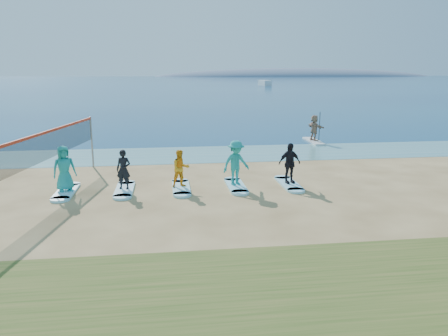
{
  "coord_description": "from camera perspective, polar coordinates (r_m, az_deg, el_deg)",
  "views": [
    {
      "loc": [
        -1.0,
        -13.86,
        4.72
      ],
      "look_at": [
        1.14,
        2.0,
        1.1
      ],
      "focal_mm": 35.0,
      "sensor_mm": 36.0,
      "label": 1
    }
  ],
  "objects": [
    {
      "name": "shallow_water",
      "position": [
        24.83,
        -5.25,
        1.75
      ],
      "size": [
        600.0,
        600.0,
        0.0
      ],
      "primitive_type": "plane",
      "color": "teal",
      "rests_on": "ground"
    },
    {
      "name": "surfboard_2",
      "position": [
        17.77,
        -5.62,
        -2.57
      ],
      "size": [
        0.7,
        2.2,
        0.09
      ],
      "primitive_type": "cube",
      "color": "#A4ECFF",
      "rests_on": "ground"
    },
    {
      "name": "ocean",
      "position": [
        173.92,
        -7.51,
        11.08
      ],
      "size": [
        600.0,
        600.0,
        0.0
      ],
      "primitive_type": "plane",
      "color": "navy",
      "rests_on": "ground"
    },
    {
      "name": "student_1",
      "position": [
        17.64,
        -12.99,
        -0.18
      ],
      "size": [
        0.65,
        0.51,
        1.56
      ],
      "primitive_type": "imported",
      "rotation": [
        0.0,
        0.0,
        -0.27
      ],
      "color": "black",
      "rests_on": "surfboard_1"
    },
    {
      "name": "boat_offshore_b",
      "position": [
        132.75,
        5.33,
        10.65
      ],
      "size": [
        2.86,
        6.36,
        1.57
      ],
      "primitive_type": "cube",
      "rotation": [
        0.0,
        0.0,
        0.12
      ],
      "color": "silver",
      "rests_on": "ground"
    },
    {
      "name": "surfboard_3",
      "position": [
        17.98,
        1.56,
        -2.33
      ],
      "size": [
        0.7,
        2.2,
        0.09
      ],
      "primitive_type": "cube",
      "color": "#A4ECFF",
      "rests_on": "ground"
    },
    {
      "name": "student_3",
      "position": [
        17.76,
        1.57,
        0.67
      ],
      "size": [
        1.36,
        1.09,
        1.84
      ],
      "primitive_type": "imported",
      "rotation": [
        0.0,
        0.0,
        0.4
      ],
      "color": "teal",
      "rests_on": "surfboard_3"
    },
    {
      "name": "student_4",
      "position": [
        18.26,
        8.55,
        0.63
      ],
      "size": [
        1.05,
        0.61,
        1.68
      ],
      "primitive_type": "imported",
      "rotation": [
        0.0,
        0.0,
        0.22
      ],
      "color": "black",
      "rests_on": "surfboard_4"
    },
    {
      "name": "paddleboarder",
      "position": [
        29.56,
        11.71,
        5.18
      ],
      "size": [
        0.95,
        1.64,
        1.68
      ],
      "primitive_type": "imported",
      "rotation": [
        0.0,
        0.0,
        1.88
      ],
      "color": "tan",
      "rests_on": "paddleboard"
    },
    {
      "name": "student_0",
      "position": [
        17.97,
        -20.15,
        -0.06
      ],
      "size": [
        1.02,
        0.87,
        1.78
      ],
      "primitive_type": "imported",
      "rotation": [
        0.0,
        0.0,
        0.42
      ],
      "color": "teal",
      "rests_on": "surfboard_0"
    },
    {
      "name": "student_2",
      "position": [
        17.58,
        -5.68,
        -0.06
      ],
      "size": [
        0.86,
        0.75,
        1.51
      ],
      "primitive_type": "imported",
      "rotation": [
        0.0,
        0.0,
        0.27
      ],
      "color": "orange",
      "rests_on": "surfboard_2"
    },
    {
      "name": "ground",
      "position": [
        14.67,
        -3.4,
        -6.04
      ],
      "size": [
        600.0,
        600.0,
        0.0
      ],
      "primitive_type": "plane",
      "color": "tan",
      "rests_on": "ground"
    },
    {
      "name": "volleyball_net",
      "position": [
        18.09,
        -21.65,
        2.89
      ],
      "size": [
        1.69,
        8.95,
        2.5
      ],
      "rotation": [
        0.0,
        0.0,
        -0.18
      ],
      "color": "gray",
      "rests_on": "ground"
    },
    {
      "name": "surfboard_0",
      "position": [
        18.19,
        -19.93,
        -2.93
      ],
      "size": [
        0.7,
        2.2,
        0.09
      ],
      "primitive_type": "cube",
      "color": "#A4ECFF",
      "rests_on": "ground"
    },
    {
      "name": "surfboard_1",
      "position": [
        17.84,
        -12.86,
        -2.77
      ],
      "size": [
        0.7,
        2.2,
        0.09
      ],
      "primitive_type": "cube",
      "color": "#A4ECFF",
      "rests_on": "ground"
    },
    {
      "name": "paddleboard",
      "position": [
        29.68,
        11.64,
        3.45
      ],
      "size": [
        0.77,
        3.02,
        0.12
      ],
      "primitive_type": "cube",
      "rotation": [
        0.0,
        0.0,
        -0.02
      ],
      "color": "silver",
      "rests_on": "ground"
    },
    {
      "name": "surfboard_4",
      "position": [
        18.47,
        8.46,
        -2.06
      ],
      "size": [
        0.7,
        2.2,
        0.09
      ],
      "primitive_type": "cube",
      "color": "#A4ECFF",
      "rests_on": "ground"
    },
    {
      "name": "island_ridge",
      "position": [
        328.24,
        9.51,
        11.75
      ],
      "size": [
        220.0,
        56.0,
        18.0
      ],
      "primitive_type": "ellipsoid",
      "color": "slate",
      "rests_on": "ground"
    }
  ]
}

